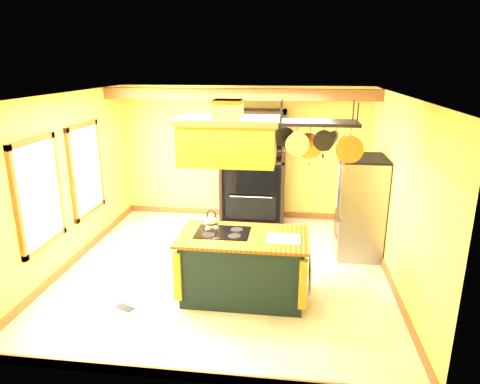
% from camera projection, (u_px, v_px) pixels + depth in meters
% --- Properties ---
extents(floor, '(5.00, 5.00, 0.00)m').
position_uv_depth(floor, '(226.00, 269.00, 6.77)').
color(floor, beige).
rests_on(floor, ground).
extents(ceiling, '(5.00, 5.00, 0.00)m').
position_uv_depth(ceiling, '(224.00, 95.00, 5.98)').
color(ceiling, white).
rests_on(ceiling, wall_back).
extents(wall_back, '(5.00, 0.02, 2.70)m').
position_uv_depth(wall_back, '(244.00, 153.00, 8.74)').
color(wall_back, '#DBB050').
rests_on(wall_back, floor).
extents(wall_front, '(5.00, 0.02, 2.70)m').
position_uv_depth(wall_front, '(183.00, 262.00, 4.00)').
color(wall_front, '#DBB050').
rests_on(wall_front, floor).
extents(wall_left, '(0.02, 5.00, 2.70)m').
position_uv_depth(wall_left, '(67.00, 182.00, 6.67)').
color(wall_left, '#DBB050').
rests_on(wall_left, floor).
extents(wall_right, '(0.02, 5.00, 2.70)m').
position_uv_depth(wall_right, '(398.00, 194.00, 6.07)').
color(wall_right, '#DBB050').
rests_on(wall_right, floor).
extents(ceiling_beam, '(5.00, 0.15, 0.20)m').
position_uv_depth(ceiling_beam, '(239.00, 94.00, 7.62)').
color(ceiling_beam, brown).
rests_on(ceiling_beam, ceiling).
extents(window_near, '(0.06, 1.06, 1.56)m').
position_uv_depth(window_near, '(39.00, 194.00, 5.89)').
color(window_near, brown).
rests_on(window_near, wall_left).
extents(window_far, '(0.06, 1.06, 1.56)m').
position_uv_depth(window_far, '(86.00, 170.00, 7.22)').
color(window_far, brown).
rests_on(window_far, wall_left).
extents(kitchen_island, '(1.75, 0.98, 1.11)m').
position_uv_depth(kitchen_island, '(243.00, 266.00, 5.85)').
color(kitchen_island, black).
rests_on(kitchen_island, floor).
extents(range_hood, '(1.27, 0.72, 0.80)m').
position_uv_depth(range_hood, '(228.00, 138.00, 5.36)').
color(range_hood, '#A68929').
rests_on(range_hood, ceiling).
extents(pot_rack, '(1.07, 0.49, 0.73)m').
position_uv_depth(pot_rack, '(318.00, 133.00, 5.20)').
color(pot_rack, black).
rests_on(pot_rack, ceiling).
extents(refrigerator, '(0.72, 0.84, 1.65)m').
position_uv_depth(refrigerator, '(359.00, 209.00, 7.09)').
color(refrigerator, gray).
rests_on(refrigerator, floor).
extents(hutch, '(1.28, 0.58, 2.26)m').
position_uv_depth(hutch, '(253.00, 179.00, 8.62)').
color(hutch, black).
rests_on(hutch, floor).
extents(floor_register, '(0.30, 0.22, 0.01)m').
position_uv_depth(floor_register, '(124.00, 307.00, 5.70)').
color(floor_register, black).
rests_on(floor_register, floor).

